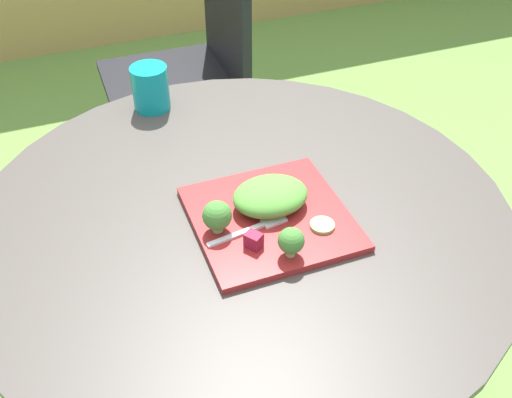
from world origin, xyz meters
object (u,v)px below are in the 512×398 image
(patio_chair, at_px, (196,54))
(fork, at_px, (255,228))
(salad_plate, at_px, (271,218))
(drinking_glass, at_px, (151,90))

(patio_chair, height_order, fork, patio_chair)
(patio_chair, bearing_deg, salad_plate, -98.42)
(salad_plate, height_order, drinking_glass, drinking_glass)
(salad_plate, distance_m, drinking_glass, 0.48)
(patio_chair, xyz_separation_m, drinking_glass, (-0.26, -0.58, 0.22))
(patio_chair, height_order, drinking_glass, patio_chair)
(salad_plate, bearing_deg, drinking_glass, 103.11)
(patio_chair, distance_m, salad_plate, 1.07)
(salad_plate, bearing_deg, patio_chair, 81.58)
(salad_plate, relative_size, fork, 1.78)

